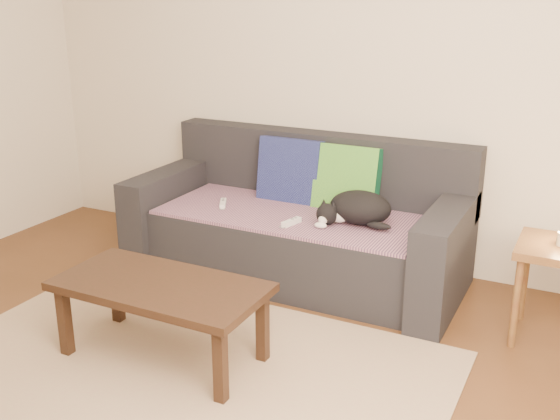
{
  "coord_description": "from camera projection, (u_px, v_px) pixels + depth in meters",
  "views": [
    {
      "loc": [
        1.66,
        -2.01,
        1.74
      ],
      "look_at": [
        0.05,
        1.2,
        0.55
      ],
      "focal_mm": 42.0,
      "sensor_mm": 36.0,
      "label": 1
    }
  ],
  "objects": [
    {
      "name": "ground",
      "position": [
        151.0,
        398.0,
        2.96
      ],
      "size": [
        4.5,
        4.5,
        0.0
      ],
      "primitive_type": "plane",
      "color": "brown",
      "rests_on": "ground"
    },
    {
      "name": "sofa",
      "position": [
        299.0,
        228.0,
        4.2
      ],
      "size": [
        2.1,
        0.94,
        0.87
      ],
      "color": "#232328",
      "rests_on": "ground"
    },
    {
      "name": "wii_remote_a",
      "position": [
        223.0,
        203.0,
        4.21
      ],
      "size": [
        0.1,
        0.15,
        0.03
      ],
      "primitive_type": "cube",
      "rotation": [
        0.0,
        0.0,
        2.05
      ],
      "color": "white",
      "rests_on": "throw_blanket"
    },
    {
      "name": "side_table",
      "position": [
        560.0,
        263.0,
        3.33
      ],
      "size": [
        0.43,
        0.43,
        0.53
      ],
      "color": "brown",
      "rests_on": "ground"
    },
    {
      "name": "coffee_table",
      "position": [
        161.0,
        292.0,
        3.18
      ],
      "size": [
        1.03,
        0.52,
        0.41
      ],
      "color": "black",
      "rests_on": "rug"
    },
    {
      "name": "wii_remote_b",
      "position": [
        291.0,
        222.0,
        3.87
      ],
      "size": [
        0.07,
        0.15,
        0.03
      ],
      "primitive_type": "cube",
      "rotation": [
        0.0,
        0.0,
        1.33
      ],
      "color": "white",
      "rests_on": "throw_blanket"
    },
    {
      "name": "back_wall",
      "position": [
        328.0,
        65.0,
        4.25
      ],
      "size": [
        4.5,
        0.04,
        2.6
      ],
      "primitive_type": "cube",
      "color": "beige",
      "rests_on": "ground"
    },
    {
      "name": "rug",
      "position": [
        171.0,
        380.0,
        3.09
      ],
      "size": [
        2.5,
        1.8,
        0.01
      ],
      "primitive_type": "cube",
      "color": "tan",
      "rests_on": "ground"
    },
    {
      "name": "cat",
      "position": [
        357.0,
        208.0,
        3.87
      ],
      "size": [
        0.45,
        0.34,
        0.2
      ],
      "rotation": [
        0.0,
        0.0,
        0.02
      ],
      "color": "black",
      "rests_on": "throw_blanket"
    },
    {
      "name": "cushion_navy",
      "position": [
        290.0,
        171.0,
        4.3
      ],
      "size": [
        0.43,
        0.17,
        0.44
      ],
      "primitive_type": "cube",
      "rotation": [
        -0.16,
        0.0,
        0.0
      ],
      "color": "#0F1242",
      "rests_on": "throw_blanket"
    },
    {
      "name": "throw_blanket",
      "position": [
        293.0,
        214.0,
        4.08
      ],
      "size": [
        1.66,
        0.74,
        0.02
      ],
      "primitive_type": "cube",
      "color": "#3C2649",
      "rests_on": "sofa"
    },
    {
      "name": "cushion_green",
      "position": [
        347.0,
        178.0,
        4.13
      ],
      "size": [
        0.42,
        0.19,
        0.43
      ],
      "primitive_type": "cube",
      "rotation": [
        -0.21,
        0.0,
        0.0
      ],
      "color": "#0B4A2E",
      "rests_on": "throw_blanket"
    }
  ]
}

